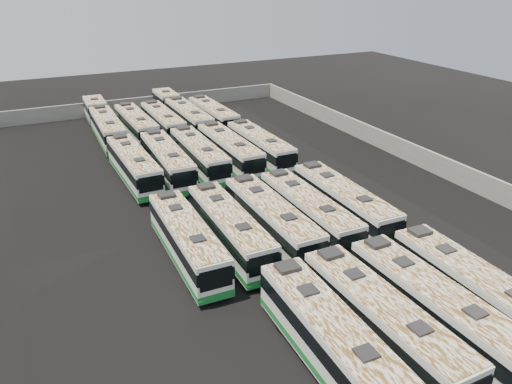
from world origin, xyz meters
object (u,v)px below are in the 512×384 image
bus_front_right (433,307)px  bus_back_left (136,125)px  bus_front_left (333,342)px  bus_back_far_left (103,122)px  bus_midfront_far_left (187,240)px  bus_midfront_center (271,220)px  bus_back_center (163,122)px  bus_back_far_right (213,116)px  bus_front_center (382,321)px  bus_midfront_right (308,212)px  bus_midback_far_right (260,147)px  bus_midback_far_left (134,165)px  bus_front_far_right (475,291)px  bus_midback_right (229,150)px  bus_back_right (181,113)px  bus_midback_left (167,161)px  bus_midback_center (199,155)px  bus_midfront_far_right (343,203)px  bus_midfront_left (230,229)px

bus_front_right → bus_back_left: bearing=98.0°
bus_front_left → bus_back_far_left: 48.35m
bus_midfront_far_left → bus_midfront_center: size_ratio=0.97×
bus_midfront_far_left → bus_back_center: 31.61m
bus_back_far_left → bus_back_far_right: (14.01, -3.42, -0.02)m
bus_back_far_left → bus_front_center: bearing=-80.6°
bus_midfront_right → bus_back_far_left: bus_midfront_right is taller
bus_midfront_center → bus_midback_far_right: size_ratio=1.02×
bus_front_center → bus_front_right: 3.55m
bus_midfront_center → bus_midback_far_left: bus_midfront_center is taller
bus_front_left → bus_front_far_right: bus_front_left is taller
bus_midfront_center → bus_midback_right: size_ratio=0.99×
bus_midfront_center → bus_back_far_right: (6.97, 30.75, -0.05)m
bus_back_far_left → bus_back_right: 10.51m
bus_front_far_right → bus_midfront_center: bearing=117.8°
bus_front_left → bus_back_right: bearing=83.2°
bus_front_left → bus_midback_left: (-0.11, 30.61, -0.02)m
bus_midfront_far_left → bus_midback_far_right: size_ratio=0.99×
bus_midback_far_left → bus_front_left: bearing=-85.0°
bus_midback_far_right → bus_back_right: (-3.60, 17.55, 0.04)m
bus_midfront_far_left → bus_midback_center: bearing=68.4°
bus_midback_far_left → bus_midback_center: size_ratio=1.00×
bus_midfront_far_right → bus_back_center: size_ratio=1.04×
bus_front_center → bus_front_right: (3.54, -0.26, 0.01)m
bus_midfront_right → bus_midback_right: bus_midback_right is taller
bus_midback_far_right → bus_midback_center: bearing=177.2°
bus_back_center → bus_back_right: (3.52, 3.32, 0.06)m
bus_midfront_left → bus_back_center: size_ratio=1.01×
bus_midback_center → bus_back_left: (-3.44, 14.01, -0.01)m
bus_front_left → bus_front_far_right: bearing=2.1°
bus_front_far_right → bus_midfront_center: 15.61m
bus_front_right → bus_back_far_left: (-10.51, 48.22, -0.05)m
bus_front_right → bus_front_far_right: 3.53m
bus_midback_center → bus_back_far_left: size_ratio=0.65×
bus_back_far_right → bus_midback_center: bearing=-117.9°
bus_front_center → bus_midback_far_left: (-7.02, 30.60, -0.03)m
bus_back_far_right → bus_front_far_right: bearing=-91.1°
bus_midfront_right → bus_midback_center: bearing=101.7°
bus_midfront_far_left → bus_back_center: (6.99, 30.82, -0.00)m
bus_midfront_left → bus_midback_center: size_ratio=0.99×
bus_front_left → bus_midfront_far_left: bearing=105.4°
bus_midback_left → bus_back_far_left: (-3.37, 17.61, -0.03)m
bus_front_left → bus_midfront_far_left: 14.43m
bus_front_far_right → bus_midback_left: bus_midback_left is taller
bus_front_far_right → bus_midback_right: size_ratio=0.99×
bus_midfront_far_left → bus_midback_right: size_ratio=0.96×
bus_front_center → bus_midfront_center: size_ratio=1.00×
bus_midback_left → bus_back_right: bearing=69.2°
bus_midback_center → bus_front_right: bearing=-82.9°
bus_midfront_right → bus_front_right: bearing=-89.6°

